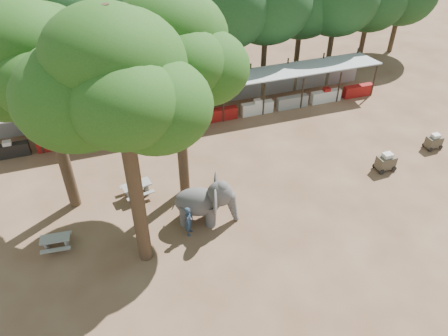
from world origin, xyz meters
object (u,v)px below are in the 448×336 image
object	(u,v)px
yard_tree_back	(171,48)
handler	(189,221)
picnic_table_far	(137,188)
elephant	(206,201)
picnic_table_near	(56,241)
cart_front	(386,162)
cart_back	(434,141)
yard_tree_left	(34,64)
yard_tree_center	(114,82)

from	to	relation	value
yard_tree_back	handler	world-z (taller)	yard_tree_back
picnic_table_far	elephant	bearing A→B (deg)	-55.97
picnic_table_near	elephant	bearing A→B (deg)	2.09
cart_front	cart_back	size ratio (longest dim) A/B	1.14
yard_tree_left	yard_tree_back	world-z (taller)	yard_tree_back
picnic_table_far	cart_back	xyz separation A→B (m)	(18.99, -1.43, 0.00)
yard_tree_back	picnic_table_far	distance (m)	8.41
yard_tree_left	cart_front	bearing A→B (deg)	-9.25
elephant	picnic_table_near	bearing A→B (deg)	-163.87
yard_tree_center	yard_tree_back	bearing A→B (deg)	53.14
handler	yard_tree_center	bearing A→B (deg)	133.64
yard_tree_center	elephant	world-z (taller)	yard_tree_center
picnic_table_far	picnic_table_near	bearing A→B (deg)	-159.99
handler	picnic_table_far	distance (m)	4.32
yard_tree_left	yard_tree_center	distance (m)	5.92
yard_tree_back	elephant	distance (m)	7.75
elephant	cart_front	distance (m)	11.60
yard_tree_left	yard_tree_center	size ratio (longest dim) A/B	0.92
yard_tree_center	elephant	bearing A→B (deg)	19.99
yard_tree_left	picnic_table_far	distance (m)	8.47
yard_tree_left	picnic_table_near	bearing A→B (deg)	-105.81
yard_tree_left	elephant	size ratio (longest dim) A/B	3.16
picnic_table_far	cart_back	bearing A→B (deg)	-15.32
yard_tree_left	cart_front	distance (m)	19.94
elephant	cart_back	world-z (taller)	elephant
yard_tree_back	cart_back	size ratio (longest dim) A/B	10.47
yard_tree_center	cart_front	size ratio (longest dim) A/B	9.74
cart_front	picnic_table_near	bearing A→B (deg)	178.97
elephant	handler	bearing A→B (deg)	-127.95
handler	yard_tree_back	bearing A→B (deg)	22.12
yard_tree_back	yard_tree_center	bearing A→B (deg)	-126.86
elephant	picnic_table_far	distance (m)	4.46
handler	elephant	bearing A→B (deg)	-27.55
yard_tree_left	picnic_table_near	xyz separation A→B (m)	(-0.92, -3.24, -7.74)
yard_tree_left	yard_tree_center	world-z (taller)	yard_tree_center
yard_tree_left	handler	distance (m)	10.18
picnic_table_near	cart_back	world-z (taller)	cart_back
yard_tree_center	cart_front	xyz separation A→B (m)	(15.19, 2.04, -8.62)
yard_tree_left	handler	size ratio (longest dim) A/B	6.31
yard_tree_back	handler	distance (m)	8.39
handler	picnic_table_near	xyz separation A→B (m)	(-6.46, 1.13, -0.41)
yard_tree_back	picnic_table_near	distance (m)	10.87
yard_tree_center	cart_back	distance (m)	21.57
picnic_table_near	picnic_table_far	bearing A→B (deg)	36.42
elephant	picnic_table_near	size ratio (longest dim) A/B	2.29
picnic_table_far	cart_back	world-z (taller)	cart_back
yard_tree_center	picnic_table_near	bearing A→B (deg)	155.86
picnic_table_near	cart_back	xyz separation A→B (m)	(23.43, 1.24, 0.06)
elephant	picnic_table_far	xyz separation A→B (m)	(-3.11, 3.10, -0.77)
picnic_table_far	handler	bearing A→B (deg)	-72.98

